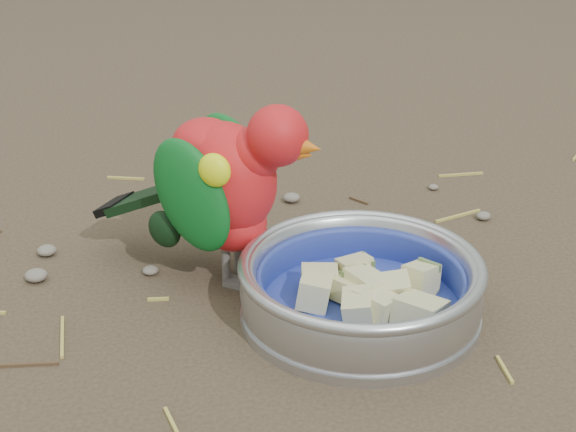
{
  "coord_description": "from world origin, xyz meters",
  "views": [
    {
      "loc": [
        -0.24,
        -0.71,
        0.46
      ],
      "look_at": [
        -0.09,
        0.06,
        0.08
      ],
      "focal_mm": 55.0,
      "sensor_mm": 36.0,
      "label": 1
    }
  ],
  "objects": [
    {
      "name": "fruit_wedges",
      "position": [
        -0.03,
        -0.01,
        0.03
      ],
      "size": [
        0.14,
        0.14,
        0.03
      ],
      "primitive_type": null,
      "color": "beige",
      "rests_on": "food_bowl"
    },
    {
      "name": "ground",
      "position": [
        0.0,
        0.0,
        0.0
      ],
      "size": [
        60.0,
        60.0,
        0.0
      ],
      "primitive_type": "plane",
      "color": "#433628"
    },
    {
      "name": "lory_parrot",
      "position": [
        -0.14,
        0.1,
        0.09
      ],
      "size": [
        0.25,
        0.23,
        0.19
      ],
      "primitive_type": null,
      "rotation": [
        0.0,
        0.0,
        -2.2
      ],
      "color": "red",
      "rests_on": "ground"
    },
    {
      "name": "bowl_wall",
      "position": [
        -0.03,
        -0.01,
        0.04
      ],
      "size": [
        0.23,
        0.23,
        0.04
      ],
      "primitive_type": null,
      "color": "#B2B2BA",
      "rests_on": "food_bowl"
    },
    {
      "name": "ground_debris",
      "position": [
        0.04,
        0.05,
        0.0
      ],
      "size": [
        0.9,
        0.8,
        0.01
      ],
      "primitive_type": null,
      "color": "#AFA045",
      "rests_on": "ground"
    },
    {
      "name": "food_bowl",
      "position": [
        -0.03,
        -0.01,
        0.01
      ],
      "size": [
        0.23,
        0.23,
        0.02
      ],
      "primitive_type": "cylinder",
      "color": "#B2B2BA",
      "rests_on": "ground"
    }
  ]
}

